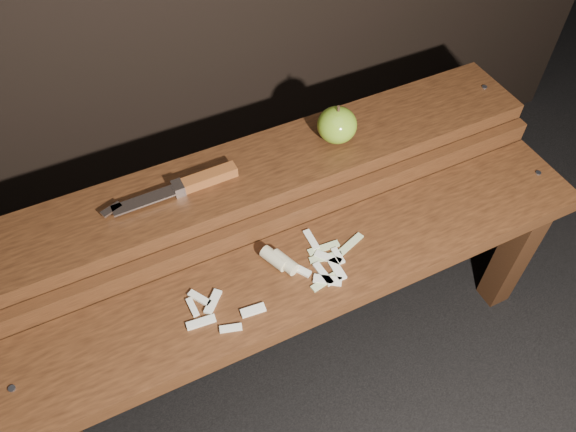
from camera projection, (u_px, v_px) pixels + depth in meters
name	position (u px, v px, depth m)	size (l,w,h in m)	color
ground	(298.00, 344.00, 1.43)	(60.00, 60.00, 0.00)	black
bench_front_tier	(314.00, 288.00, 1.12)	(1.20, 0.20, 0.42)	#331A0C
bench_rear_tier	(267.00, 192.00, 1.21)	(1.20, 0.21, 0.50)	#331A0C
apple	(337.00, 125.00, 1.16)	(0.08, 0.08, 0.09)	olive
knife	(193.00, 183.00, 1.09)	(0.27, 0.03, 0.02)	brown
apple_scraps	(285.00, 269.00, 1.07)	(0.39, 0.15, 0.03)	beige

